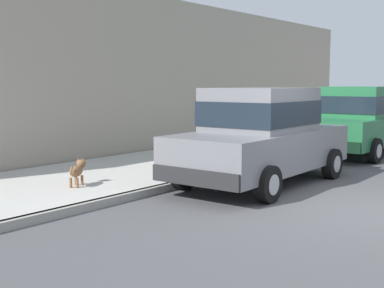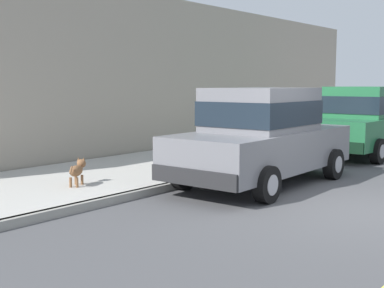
% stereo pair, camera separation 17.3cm
% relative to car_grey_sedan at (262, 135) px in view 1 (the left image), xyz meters
% --- Properties ---
extents(ground_plane, '(80.00, 80.00, 0.00)m').
position_rel_car_grey_sedan_xyz_m(ground_plane, '(2.17, -0.77, -0.98)').
color(ground_plane, '#4C4C4F').
extents(curb, '(0.16, 64.00, 0.14)m').
position_rel_car_grey_sedan_xyz_m(curb, '(-1.03, -0.77, -0.91)').
color(curb, gray).
rests_on(curb, ground).
extents(sidewalk, '(3.60, 64.00, 0.14)m').
position_rel_car_grey_sedan_xyz_m(sidewalk, '(-2.83, -0.77, -0.91)').
color(sidewalk, '#B7B5AD').
rests_on(sidewalk, ground).
extents(car_grey_sedan, '(2.12, 4.65, 1.92)m').
position_rel_car_grey_sedan_xyz_m(car_grey_sedan, '(0.00, 0.00, 0.00)').
color(car_grey_sedan, slate).
rests_on(car_grey_sedan, ground).
extents(car_green_sedan, '(2.08, 4.62, 1.92)m').
position_rel_car_grey_sedan_xyz_m(car_green_sedan, '(-0.05, 5.50, 0.00)').
color(car_green_sedan, '#23663D').
rests_on(car_green_sedan, ground).
extents(dog_brown, '(0.47, 0.66, 0.49)m').
position_rel_car_grey_sedan_xyz_m(dog_brown, '(-2.18, -2.84, -0.55)').
color(dog_brown, brown).
rests_on(dog_brown, sidewalk).
extents(building_facade, '(0.50, 20.00, 4.44)m').
position_rel_car_grey_sedan_xyz_m(building_facade, '(-4.93, 3.79, 1.24)').
color(building_facade, '#9E9384').
rests_on(building_facade, ground).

